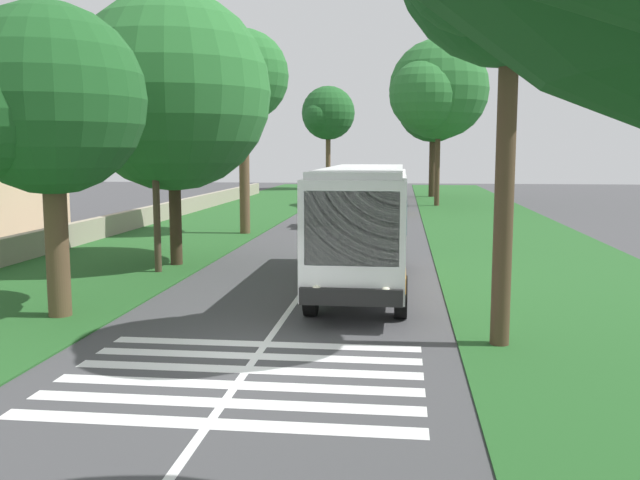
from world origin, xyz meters
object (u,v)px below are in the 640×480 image
Objects in this scene: roadside_tree_left_3 at (328,115)px; roadside_tree_right_0 at (432,108)px; trailing_car_3 at (390,191)px; utility_pole at (155,153)px; trailing_car_1 at (387,204)px; trailing_car_2 at (387,196)px; coach_bus at (364,219)px; roadside_tree_left_1 at (242,79)px; roadside_tree_left_0 at (170,97)px; roadside_tree_right_2 at (436,92)px; trailing_car_0 at (322,214)px; roadside_tree_left_2 at (49,107)px.

roadside_tree_left_3 is 0.97× the size of roadside_tree_right_0.
utility_pole is (-39.97, 7.39, 3.49)m from trailing_car_3.
trailing_car_2 is at bearing 1.21° from trailing_car_1.
coach_bus is 2.60× the size of trailing_car_3.
coach_bus is 2.60× the size of trailing_car_2.
roadside_tree_left_1 is (-12.39, 7.07, 7.18)m from trailing_car_1.
trailing_car_3 is 17.70m from roadside_tree_left_3.
coach_bus is 7.76m from utility_pole.
roadside_tree_right_2 is at bearing -20.26° from roadside_tree_left_0.
roadside_tree_right_0 is 0.93× the size of roadside_tree_right_2.
roadside_tree_right_0 is (26.59, -7.14, 7.59)m from trailing_car_0.
roadside_tree_right_2 is (-11.23, 0.18, 0.50)m from roadside_tree_right_0.
roadside_tree_left_2 reaches higher than trailing_car_1.
trailing_car_0 is at bearing 164.97° from roadside_tree_right_0.
roadside_tree_left_2 is 0.61× the size of roadside_tree_right_2.
roadside_tree_right_0 is at bearing -55.15° from trailing_car_3.
roadside_tree_left_2 is 60.73m from roadside_tree_left_3.
roadside_tree_right_0 reaches higher than trailing_car_2.
trailing_car_1 is 20.26m from roadside_tree_right_0.
coach_bus is 1.09× the size of roadside_tree_left_1.
trailing_car_1 is at bearing 168.81° from roadside_tree_right_0.
roadside_tree_left_0 is at bearing 177.95° from roadside_tree_left_1.
roadside_tree_right_0 is (40.73, -11.07, 2.08)m from roadside_tree_left_0.
trailing_car_1 is at bearing -178.79° from trailing_car_2.
roadside_tree_left_0 is at bearing 169.03° from trailing_car_3.
roadside_tree_left_2 is at bearing 177.82° from roadside_tree_left_0.
trailing_car_0 and trailing_car_2 have the same top height.
roadside_tree_right_0 is 44.13m from utility_pole.
roadside_tree_left_3 is at bearing 27.09° from trailing_car_3.
utility_pole is (-33.46, 7.22, 3.49)m from trailing_car_2.
roadside_tree_left_2 is at bearing 165.79° from trailing_car_1.
roadside_tree_left_1 is 1.32× the size of roadside_tree_left_2.
trailing_car_3 is at bearing 124.85° from roadside_tree_right_0.
trailing_car_0 and trailing_car_1 have the same top height.
trailing_car_3 is 0.42× the size of roadside_tree_left_1.
roadside_tree_right_2 reaches higher than roadside_tree_left_1.
coach_bus is at bearing -115.97° from roadside_tree_left_0.
roadside_tree_left_0 is at bearing 0.28° from utility_pole.
roadside_tree_left_3 reaches higher than roadside_tree_left_1.
trailing_car_2 is 40.89m from roadside_tree_left_2.
trailing_car_0 is 0.44× the size of roadside_tree_left_0.
roadside_tree_right_2 is (15.36, -6.96, 8.09)m from trailing_car_0.
coach_bus is 25.90m from trailing_car_1.
roadside_tree_left_0 is (-22.30, 7.42, 5.51)m from trailing_car_1.
trailing_car_1 is at bearing 154.30° from roadside_tree_right_2.
coach_bus is at bearing -169.23° from trailing_car_0.
roadside_tree_left_1 is at bearing 27.28° from coach_bus.
roadside_tree_right_2 reaches higher than roadside_tree_right_0.
trailing_car_3 is at bearing -0.14° from coach_bus.
trailing_car_0 is at bearing 169.35° from trailing_car_2.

